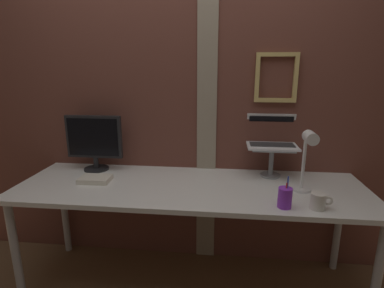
{
  "coord_description": "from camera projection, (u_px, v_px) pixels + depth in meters",
  "views": [
    {
      "loc": [
        0.33,
        -1.85,
        1.49
      ],
      "look_at": [
        0.12,
        0.04,
        0.99
      ],
      "focal_mm": 28.11,
      "sensor_mm": 36.0,
      "label": 1
    }
  ],
  "objects": [
    {
      "name": "ground_plane",
      "position": [
        175.0,
        276.0,
        2.19
      ],
      "size": [
        6.0,
        6.0,
        0.0
      ],
      "primitive_type": "plane",
      "color": "brown"
    },
    {
      "name": "brick_wall_back",
      "position": [
        181.0,
        95.0,
        2.21
      ],
      "size": [
        3.31,
        0.16,
        2.57
      ],
      "color": "brown",
      "rests_on": "ground_plane"
    },
    {
      "name": "desk",
      "position": [
        190.0,
        194.0,
        1.95
      ],
      "size": [
        2.24,
        0.7,
        0.74
      ],
      "color": "white",
      "rests_on": "ground_plane"
    },
    {
      "name": "monitor",
      "position": [
        94.0,
        140.0,
        2.18
      ],
      "size": [
        0.41,
        0.18,
        0.4
      ],
      "color": "black",
      "rests_on": "desk"
    },
    {
      "name": "laptop_stand",
      "position": [
        272.0,
        157.0,
        2.07
      ],
      "size": [
        0.28,
        0.22,
        0.21
      ],
      "color": "gray",
      "rests_on": "desk"
    },
    {
      "name": "laptop",
      "position": [
        271.0,
        137.0,
        2.1
      ],
      "size": [
        0.34,
        0.28,
        0.21
      ],
      "color": "white",
      "rests_on": "laptop_stand"
    },
    {
      "name": "desk_lamp",
      "position": [
        307.0,
        155.0,
        1.75
      ],
      "size": [
        0.12,
        0.2,
        0.39
      ],
      "color": "white",
      "rests_on": "desk"
    },
    {
      "name": "pen_cup",
      "position": [
        285.0,
        197.0,
        1.62
      ],
      "size": [
        0.07,
        0.07,
        0.18
      ],
      "color": "purple",
      "rests_on": "desk"
    },
    {
      "name": "coffee_mug",
      "position": [
        318.0,
        201.0,
        1.61
      ],
      "size": [
        0.12,
        0.08,
        0.09
      ],
      "color": "silver",
      "rests_on": "desk"
    },
    {
      "name": "paper_clutter_stack",
      "position": [
        95.0,
        179.0,
        2.0
      ],
      "size": [
        0.2,
        0.14,
        0.03
      ],
      "primitive_type": "cube",
      "rotation": [
        0.0,
        0.0,
        0.02
      ],
      "color": "silver",
      "rests_on": "desk"
    }
  ]
}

